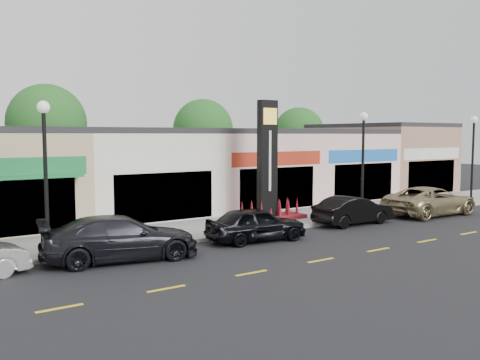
# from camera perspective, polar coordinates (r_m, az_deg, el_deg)

# --- Properties ---
(ground) EXTENTS (120.00, 120.00, 0.00)m
(ground) POSITION_cam_1_polar(r_m,az_deg,el_deg) (20.67, 3.35, -7.32)
(ground) COLOR black
(ground) RESTS_ON ground
(sidewalk) EXTENTS (52.00, 4.30, 0.15)m
(sidewalk) POSITION_cam_1_polar(r_m,az_deg,el_deg) (24.20, -2.89, -5.30)
(sidewalk) COLOR gray
(sidewalk) RESTS_ON ground
(curb) EXTENTS (52.00, 0.20, 0.15)m
(curb) POSITION_cam_1_polar(r_m,az_deg,el_deg) (22.33, 0.08, -6.18)
(curb) COLOR gray
(curb) RESTS_ON ground
(shop_cream) EXTENTS (7.00, 10.01, 4.80)m
(shop_cream) POSITION_cam_1_polar(r_m,az_deg,el_deg) (29.64, -12.50, 1.02)
(shop_cream) COLOR beige
(shop_cream) RESTS_ON ground
(shop_pink_w) EXTENTS (7.00, 10.01, 4.80)m
(shop_pink_w) POSITION_cam_1_polar(r_m,az_deg,el_deg) (32.82, -1.03, 1.53)
(shop_pink_w) COLOR beige
(shop_pink_w) RESTS_ON ground
(shop_pink_e) EXTENTS (7.00, 10.01, 4.80)m
(shop_pink_e) POSITION_cam_1_polar(r_m,az_deg,el_deg) (37.06, 8.13, 1.88)
(shop_pink_e) COLOR beige
(shop_pink_e) RESTS_ON ground
(shop_tan) EXTENTS (7.00, 10.01, 5.30)m
(shop_tan) POSITION_cam_1_polar(r_m,az_deg,el_deg) (42.03, 15.27, 2.47)
(shop_tan) COLOR #896750
(shop_tan) RESTS_ON ground
(tree_rear_west) EXTENTS (5.20, 5.20, 7.83)m
(tree_rear_west) POSITION_cam_1_polar(r_m,az_deg,el_deg) (36.54, -20.87, 5.98)
(tree_rear_west) COLOR #382619
(tree_rear_west) RESTS_ON ground
(tree_rear_mid) EXTENTS (4.80, 4.80, 7.29)m
(tree_rear_mid) POSITION_cam_1_polar(r_m,az_deg,el_deg) (40.92, -4.17, 5.70)
(tree_rear_mid) COLOR #382619
(tree_rear_mid) RESTS_ON ground
(tree_rear_east) EXTENTS (4.60, 4.60, 6.94)m
(tree_rear_east) POSITION_cam_1_polar(r_m,az_deg,el_deg) (46.67, 6.63, 5.29)
(tree_rear_east) COLOR #382619
(tree_rear_east) RESTS_ON ground
(lamp_west_near) EXTENTS (0.44, 0.44, 5.47)m
(lamp_west_near) POSITION_cam_1_polar(r_m,az_deg,el_deg) (19.09, -21.03, 1.87)
(lamp_west_near) COLOR black
(lamp_west_near) RESTS_ON sidewalk
(lamp_east_near) EXTENTS (0.44, 0.44, 5.47)m
(lamp_east_near) POSITION_cam_1_polar(r_m,az_deg,el_deg) (27.46, 13.64, 2.94)
(lamp_east_near) COLOR black
(lamp_east_near) RESTS_ON sidewalk
(lamp_east_far) EXTENTS (0.44, 0.44, 5.47)m
(lamp_east_far) POSITION_cam_1_polar(r_m,az_deg,el_deg) (35.46, 24.69, 3.07)
(lamp_east_far) COLOR black
(lamp_east_far) RESTS_ON sidewalk
(pylon_sign) EXTENTS (4.20, 1.30, 6.00)m
(pylon_sign) POSITION_cam_1_polar(r_m,az_deg,el_deg) (25.43, 3.08, 0.21)
(pylon_sign) COLOR maroon
(pylon_sign) RESTS_ON sidewalk
(car_dark_sedan) EXTENTS (3.10, 5.79, 1.59)m
(car_dark_sedan) POSITION_cam_1_polar(r_m,az_deg,el_deg) (18.56, -13.25, -6.36)
(car_dark_sedan) COLOR black
(car_dark_sedan) RESTS_ON ground
(car_black_sedan) EXTENTS (2.16, 4.43, 1.45)m
(car_black_sedan) POSITION_cam_1_polar(r_m,az_deg,el_deg) (21.27, 1.82, -4.96)
(car_black_sedan) COLOR black
(car_black_sedan) RESTS_ON ground
(car_black_conv) EXTENTS (1.52, 4.30, 1.41)m
(car_black_conv) POSITION_cam_1_polar(r_m,az_deg,el_deg) (25.79, 12.59, -3.35)
(car_black_conv) COLOR black
(car_black_conv) RESTS_ON ground
(car_gold_suv) EXTENTS (2.70, 5.73, 1.58)m
(car_gold_suv) POSITION_cam_1_polar(r_m,az_deg,el_deg) (30.02, 20.59, -2.21)
(car_gold_suv) COLOR #9C8C63
(car_gold_suv) RESTS_ON ground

